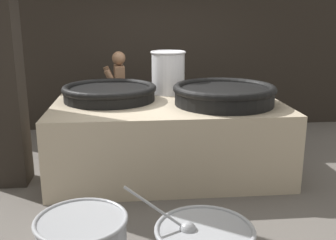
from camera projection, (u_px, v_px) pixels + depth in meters
ground_plane at (168, 170)px, 5.43m from camera, size 60.00×60.00×0.00m
back_wall at (156, 26)px, 7.21m from camera, size 7.64×0.24×3.77m
hearth_platform at (168, 137)px, 5.30m from camera, size 3.01×1.82×0.96m
giant_wok_near at (110, 92)px, 5.29m from camera, size 1.27×1.27×0.21m
giant_wok_far at (224, 94)px, 5.05m from camera, size 1.32×1.32×0.26m
stock_pot at (168, 72)px, 5.72m from camera, size 0.51×0.51×0.62m
cook at (119, 96)px, 6.30m from camera, size 0.38×0.57×1.53m
prep_bowl_meat at (82, 238)px, 3.34m from camera, size 0.79×0.79×0.42m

